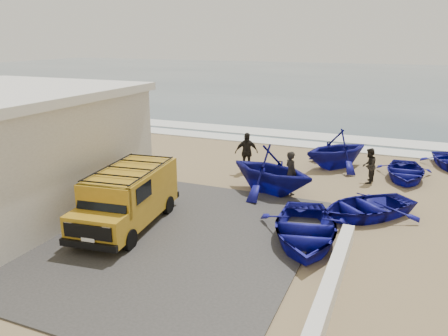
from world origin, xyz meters
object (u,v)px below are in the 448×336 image
(fisherman_back, at_px, (246,152))
(boat_far_left, at_px, (337,149))
(fisherman_front, at_px, (291,173))
(fisherman_middle, at_px, (369,166))
(boat_mid_right, at_px, (405,172))
(van, at_px, (128,196))
(boat_near_left, at_px, (305,229))
(boat_near_right, at_px, (366,207))
(parapet, at_px, (332,281))
(boat_mid_left, at_px, (271,169))

(fisherman_back, bearing_deg, boat_far_left, -2.97)
(fisherman_front, bearing_deg, boat_far_left, -60.65)
(fisherman_middle, bearing_deg, boat_mid_right, 135.80)
(van, xyz_separation_m, fisherman_back, (1.50, 7.25, -0.12))
(van, xyz_separation_m, boat_far_left, (5.25, 9.59, -0.12))
(boat_near_left, height_order, boat_mid_right, boat_near_left)
(fisherman_front, height_order, fisherman_middle, fisherman_front)
(boat_near_right, xyz_separation_m, boat_far_left, (-1.93, 5.78, 0.56))
(parapet, xyz_separation_m, boat_near_right, (0.29, 5.21, 0.11))
(boat_near_right, distance_m, fisherman_middle, 3.98)
(boat_mid_left, xyz_separation_m, boat_mid_right, (4.97, 3.96, -0.63))
(fisherman_back, bearing_deg, fisherman_front, -74.09)
(fisherman_back, bearing_deg, fisherman_middle, -29.49)
(boat_near_right, relative_size, boat_mid_left, 0.99)
(boat_far_left, height_order, fisherman_front, boat_far_left)
(boat_near_right, height_order, fisherman_back, fisherman_back)
(boat_near_left, distance_m, boat_far_left, 8.58)
(boat_mid_right, bearing_deg, fisherman_front, -141.05)
(boat_far_left, relative_size, fisherman_back, 1.90)
(boat_mid_left, height_order, boat_far_left, boat_mid_left)
(fisherman_middle, bearing_deg, boat_near_right, 12.48)
(parapet, bearing_deg, boat_mid_right, 81.77)
(boat_near_right, bearing_deg, boat_near_left, -73.90)
(boat_far_left, bearing_deg, fisherman_back, -108.57)
(van, bearing_deg, boat_mid_left, 48.57)
(boat_near_right, distance_m, boat_far_left, 6.12)
(boat_mid_right, bearing_deg, boat_far_left, 164.16)
(boat_mid_right, relative_size, fisherman_middle, 2.23)
(fisherman_front, relative_size, fisherman_middle, 1.15)
(boat_near_left, xyz_separation_m, fisherman_back, (-4.15, 6.21, 0.51))
(fisherman_front, relative_size, fisherman_back, 0.94)
(boat_near_right, distance_m, boat_mid_left, 3.98)
(parapet, height_order, van, van)
(van, height_order, boat_mid_right, van)
(van, distance_m, fisherman_back, 7.40)
(boat_mid_right, bearing_deg, boat_near_right, -106.35)
(fisherman_middle, height_order, fisherman_back, fisherman_back)
(boat_far_left, xyz_separation_m, fisherman_middle, (1.65, -1.82, -0.17))
(van, height_order, boat_far_left, van)
(boat_mid_left, relative_size, boat_far_left, 1.05)
(boat_near_left, xyz_separation_m, boat_far_left, (-0.40, 8.55, 0.51))
(fisherman_front, bearing_deg, fisherman_middle, -92.73)
(boat_far_left, bearing_deg, boat_near_right, -32.15)
(boat_far_left, bearing_deg, fisherman_front, -64.19)
(boat_mid_left, distance_m, boat_mid_right, 6.39)
(fisherman_front, xyz_separation_m, fisherman_middle, (2.74, 2.68, -0.12))
(van, xyz_separation_m, boat_near_right, (7.18, 3.81, -0.68))
(fisherman_front, distance_m, fisherman_back, 3.43)
(van, height_order, fisherman_middle, van)
(parapet, distance_m, boat_near_left, 2.74)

